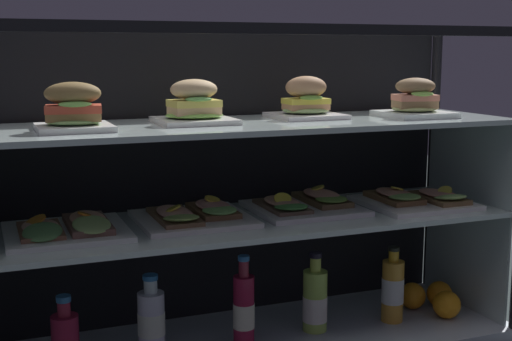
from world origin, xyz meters
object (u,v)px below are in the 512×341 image
(open_sandwich_tray_near_right_corner, at_px, (194,215))
(open_sandwich_tray_mid_left, at_px, (416,199))
(plated_roll_sandwich_right_of_center, at_px, (73,111))
(juice_bottle_near_post, at_px, (393,289))
(juice_bottle_front_fourth, at_px, (315,301))
(plated_roll_sandwich_near_right_corner, at_px, (306,102))
(open_sandwich_tray_far_right, at_px, (68,228))
(orange_fruit_beside_bottles, at_px, (439,294))
(juice_bottle_front_second, at_px, (244,310))
(orange_fruit_near_left_post, at_px, (447,305))
(open_sandwich_tray_far_left, at_px, (305,204))
(orange_fruit_rolled_forward, at_px, (412,296))
(plated_roll_sandwich_near_left_corner, at_px, (415,103))
(plated_roll_sandwich_far_left, at_px, (194,106))
(juice_bottle_tucked_behind, at_px, (151,322))

(open_sandwich_tray_near_right_corner, distance_m, open_sandwich_tray_mid_left, 0.67)
(plated_roll_sandwich_right_of_center, relative_size, juice_bottle_near_post, 0.77)
(juice_bottle_front_fourth, bearing_deg, plated_roll_sandwich_near_right_corner, 93.03)
(plated_roll_sandwich_near_right_corner, bearing_deg, open_sandwich_tray_far_right, -175.47)
(orange_fruit_beside_bottles, bearing_deg, juice_bottle_front_second, -176.00)
(open_sandwich_tray_near_right_corner, relative_size, open_sandwich_tray_mid_left, 1.00)
(plated_roll_sandwich_near_right_corner, xyz_separation_m, orange_fruit_near_left_post, (0.41, -0.13, -0.61))
(plated_roll_sandwich_right_of_center, relative_size, open_sandwich_tray_near_right_corner, 0.59)
(open_sandwich_tray_far_left, relative_size, orange_fruit_beside_bottles, 3.71)
(plated_roll_sandwich_right_of_center, distance_m, orange_fruit_rolled_forward, 1.18)
(plated_roll_sandwich_near_right_corner, xyz_separation_m, open_sandwich_tray_mid_left, (0.33, -0.08, -0.29))
(plated_roll_sandwich_right_of_center, xyz_separation_m, open_sandwich_tray_far_right, (-0.02, 0.03, -0.29))
(plated_roll_sandwich_right_of_center, relative_size, orange_fruit_rolled_forward, 2.13)
(plated_roll_sandwich_near_left_corner, xyz_separation_m, orange_fruit_beside_bottles, (0.15, 0.05, -0.61))
(open_sandwich_tray_far_left, xyz_separation_m, juice_bottle_front_fourth, (0.01, -0.05, -0.28))
(open_sandwich_tray_far_right, xyz_separation_m, juice_bottle_near_post, (0.92, -0.04, -0.26))
(juice_bottle_front_fourth, bearing_deg, plated_roll_sandwich_near_left_corner, -3.95)
(juice_bottle_near_post, distance_m, orange_fruit_near_left_post, 0.18)
(plated_roll_sandwich_far_left, distance_m, open_sandwich_tray_far_right, 0.44)
(juice_bottle_near_post, bearing_deg, juice_bottle_tucked_behind, 177.69)
(open_sandwich_tray_mid_left, xyz_separation_m, orange_fruit_beside_bottles, (0.13, 0.04, -0.32))
(plated_roll_sandwich_near_left_corner, distance_m, juice_bottle_tucked_behind, 0.95)
(open_sandwich_tray_near_right_corner, height_order, juice_bottle_tucked_behind, open_sandwich_tray_near_right_corner)
(plated_roll_sandwich_near_left_corner, relative_size, open_sandwich_tray_mid_left, 0.63)
(plated_roll_sandwich_right_of_center, bearing_deg, juice_bottle_near_post, -0.17)
(plated_roll_sandwich_right_of_center, bearing_deg, juice_bottle_tucked_behind, 8.35)
(orange_fruit_beside_bottles, bearing_deg, open_sandwich_tray_far_right, -179.28)
(plated_roll_sandwich_near_left_corner, height_order, open_sandwich_tray_near_right_corner, plated_roll_sandwich_near_left_corner)
(plated_roll_sandwich_near_left_corner, relative_size, juice_bottle_near_post, 0.82)
(juice_bottle_tucked_behind, xyz_separation_m, orange_fruit_rolled_forward, (0.83, 0.03, -0.05))
(open_sandwich_tray_mid_left, distance_m, juice_bottle_near_post, 0.28)
(open_sandwich_tray_far_right, distance_m, orange_fruit_beside_bottles, 1.17)
(plated_roll_sandwich_far_left, height_order, open_sandwich_tray_far_right, plated_roll_sandwich_far_left)
(open_sandwich_tray_far_right, bearing_deg, orange_fruit_near_left_post, -4.07)
(open_sandwich_tray_mid_left, bearing_deg, juice_bottle_front_fourth, 178.13)
(juice_bottle_front_second, distance_m, orange_fruit_near_left_post, 0.64)
(plated_roll_sandwich_right_of_center, bearing_deg, orange_fruit_beside_bottles, 2.41)
(plated_roll_sandwich_right_of_center, distance_m, juice_bottle_tucked_behind, 0.59)
(open_sandwich_tray_near_right_corner, distance_m, orange_fruit_near_left_post, 0.82)
(juice_bottle_near_post, bearing_deg, open_sandwich_tray_mid_left, 7.51)
(plated_roll_sandwich_right_of_center, distance_m, open_sandwich_tray_mid_left, 1.02)
(open_sandwich_tray_mid_left, bearing_deg, plated_roll_sandwich_near_right_corner, 166.50)
(plated_roll_sandwich_near_left_corner, xyz_separation_m, open_sandwich_tray_far_left, (-0.31, 0.07, -0.28))
(juice_bottle_tucked_behind, distance_m, juice_bottle_front_second, 0.25)
(open_sandwich_tray_near_right_corner, bearing_deg, open_sandwich_tray_far_left, 1.91)
(plated_roll_sandwich_near_left_corner, relative_size, open_sandwich_tray_near_right_corner, 0.63)
(plated_roll_sandwich_near_left_corner, height_order, juice_bottle_front_second, plated_roll_sandwich_near_left_corner)
(plated_roll_sandwich_near_left_corner, distance_m, juice_bottle_front_second, 0.76)
(plated_roll_sandwich_far_left, distance_m, juice_bottle_tucked_behind, 0.58)
(juice_bottle_front_second, distance_m, juice_bottle_front_fourth, 0.23)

